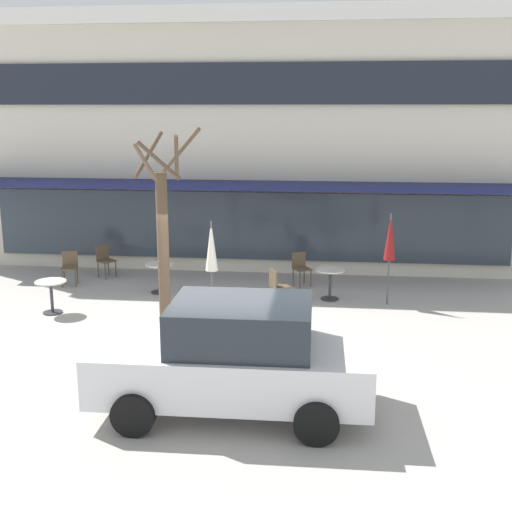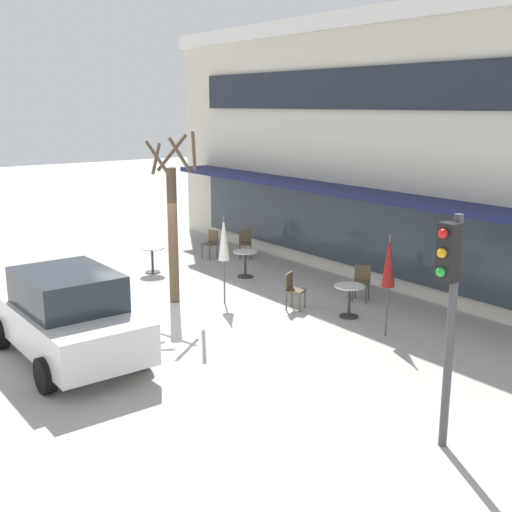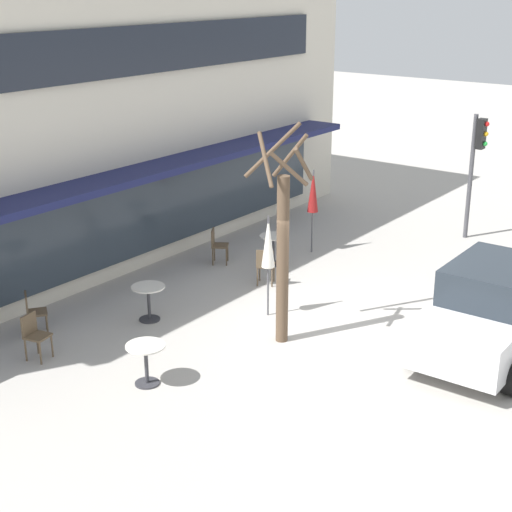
{
  "view_description": "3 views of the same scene",
  "coord_description": "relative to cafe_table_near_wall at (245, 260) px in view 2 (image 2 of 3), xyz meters",
  "views": [
    {
      "loc": [
        2.24,
        -11.67,
        4.59
      ],
      "look_at": [
        0.65,
        2.55,
        1.28
      ],
      "focal_mm": 45.0,
      "sensor_mm": 36.0,
      "label": 1
    },
    {
      "loc": [
        12.47,
        -6.62,
        4.82
      ],
      "look_at": [
        -0.1,
        2.67,
        1.11
      ],
      "focal_mm": 45.0,
      "sensor_mm": 36.0,
      "label": 2
    },
    {
      "loc": [
        -12.64,
        -7.15,
        6.78
      ],
      "look_at": [
        0.18,
        2.44,
        1.08
      ],
      "focal_mm": 55.0,
      "sensor_mm": 36.0,
      "label": 3
    }
  ],
  "objects": [
    {
      "name": "cafe_chair_0",
      "position": [
        -2.55,
        0.48,
        0.01
      ],
      "size": [
        0.48,
        0.48,
        0.89
      ],
      "color": "brown",
      "rests_on": "ground"
    },
    {
      "name": "cafe_table_streetside",
      "position": [
        -2.01,
        -1.89,
        0.0
      ],
      "size": [
        0.7,
        0.7,
        0.76
      ],
      "color": "#333338",
      "rests_on": "ground"
    },
    {
      "name": "patio_umbrella_green_folded",
      "position": [
        1.69,
        -1.84,
        1.11
      ],
      "size": [
        0.28,
        0.28,
        2.2
      ],
      "color": "#4C4C51",
      "rests_on": "ground"
    },
    {
      "name": "cafe_chair_1",
      "position": [
        -1.89,
        1.36,
        0.01
      ],
      "size": [
        0.56,
        0.56,
        0.89
      ],
      "color": "brown",
      "rests_on": "ground"
    },
    {
      "name": "cafe_table_near_wall",
      "position": [
        0.0,
        0.0,
        0.0
      ],
      "size": [
        0.7,
        0.7,
        0.76
      ],
      "color": "#333338",
      "rests_on": "ground"
    },
    {
      "name": "cafe_table_by_tree",
      "position": [
        4.3,
        -0.11,
        0.0
      ],
      "size": [
        0.7,
        0.7,
        0.76
      ],
      "color": "#333338",
      "rests_on": "ground"
    },
    {
      "name": "parked_sedan",
      "position": [
        2.83,
        -6.24,
        0.36
      ],
      "size": [
        4.22,
        2.06,
        1.76
      ],
      "color": "silver",
      "rests_on": "ground"
    },
    {
      "name": "cafe_chair_2",
      "position": [
        3.53,
        1.07,
        0.01
      ],
      "size": [
        0.55,
        0.55,
        0.89
      ],
      "color": "brown",
      "rests_on": "ground"
    },
    {
      "name": "street_tree",
      "position": [
        0.87,
        -2.77,
        1.47
      ],
      "size": [
        1.36,
        1.36,
        4.22
      ],
      "color": "brown",
      "rests_on": "ground"
    },
    {
      "name": "building_facade",
      "position": [
        1.94,
        6.32,
        3.11
      ],
      "size": [
        18.09,
        9.1,
        7.26
      ],
      "color": "beige",
      "rests_on": "ground"
    },
    {
      "name": "patio_umbrella_cream_folded",
      "position": [
        5.67,
        -0.37,
        1.11
      ],
      "size": [
        0.28,
        0.28,
        2.2
      ],
      "color": "#4C4C51",
      "rests_on": "ground"
    },
    {
      "name": "traffic_light_pole",
      "position": [
        9.25,
        -3.19,
        1.78
      ],
      "size": [
        0.26,
        0.44,
        3.4
      ],
      "color": "#47474C",
      "rests_on": "ground"
    },
    {
      "name": "ground_plane",
      "position": [
        1.94,
        -3.65,
        -0.52
      ],
      "size": [
        80.0,
        80.0,
        0.0
      ],
      "primitive_type": "plane",
      "color": "#ADA8A0"
    },
    {
      "name": "cafe_chair_3",
      "position": [
        3.06,
        -0.77,
        0.01
      ],
      "size": [
        0.54,
        0.54,
        0.89
      ],
      "color": "brown",
      "rests_on": "ground"
    }
  ]
}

